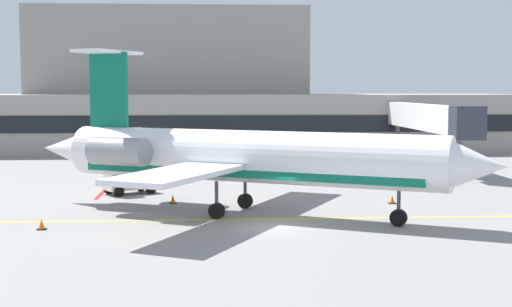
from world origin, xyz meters
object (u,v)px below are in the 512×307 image
at_px(pushback_tractor, 125,181).
at_px(fuel_tank, 128,153).
at_px(regional_jet, 241,156).
at_px(baggage_tug, 410,161).

height_order(pushback_tractor, fuel_tank, fuel_tank).
bearing_deg(fuel_tank, regional_jet, -68.68).
relative_size(pushback_tractor, fuel_tank, 0.51).
height_order(regional_jet, fuel_tank, regional_jet).
height_order(regional_jet, pushback_tractor, regional_jet).
bearing_deg(fuel_tank, pushback_tractor, -84.45).
bearing_deg(baggage_tug, regional_jet, -126.70).
xyz_separation_m(regional_jet, fuel_tank, (-9.07, 23.23, -1.83)).
bearing_deg(pushback_tractor, fuel_tank, 95.55).
relative_size(regional_jet, pushback_tractor, 7.10).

